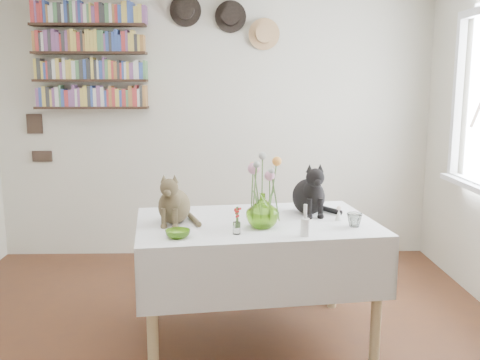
{
  "coord_description": "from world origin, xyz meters",
  "views": [
    {
      "loc": [
        0.1,
        -2.72,
        1.61
      ],
      "look_at": [
        0.19,
        0.37,
        1.05
      ],
      "focal_mm": 40.0,
      "sensor_mm": 36.0,
      "label": 1
    }
  ],
  "objects_px": {
    "black_cat": "(309,187)",
    "flower_vase": "(263,211)",
    "tabby_cat": "(174,197)",
    "dining_table": "(256,250)",
    "bookshelf_unit": "(90,57)"
  },
  "relations": [
    {
      "from": "black_cat",
      "to": "flower_vase",
      "type": "xyz_separation_m",
      "value": [
        -0.32,
        -0.34,
        -0.07
      ]
    },
    {
      "from": "tabby_cat",
      "to": "flower_vase",
      "type": "relative_size",
      "value": 1.57
    },
    {
      "from": "dining_table",
      "to": "tabby_cat",
      "type": "bearing_deg",
      "value": -176.5
    },
    {
      "from": "dining_table",
      "to": "black_cat",
      "type": "bearing_deg",
      "value": 27.98
    },
    {
      "from": "tabby_cat",
      "to": "black_cat",
      "type": "xyz_separation_m",
      "value": [
        0.85,
        0.22,
        0.01
      ]
    },
    {
      "from": "black_cat",
      "to": "tabby_cat",
      "type": "bearing_deg",
      "value": -174.05
    },
    {
      "from": "dining_table",
      "to": "bookshelf_unit",
      "type": "xyz_separation_m",
      "value": [
        -1.39,
        1.69,
        1.26
      ]
    },
    {
      "from": "flower_vase",
      "to": "bookshelf_unit",
      "type": "height_order",
      "value": "bookshelf_unit"
    },
    {
      "from": "tabby_cat",
      "to": "black_cat",
      "type": "bearing_deg",
      "value": 22.48
    },
    {
      "from": "bookshelf_unit",
      "to": "tabby_cat",
      "type": "bearing_deg",
      "value": -62.63
    },
    {
      "from": "dining_table",
      "to": "tabby_cat",
      "type": "height_order",
      "value": "tabby_cat"
    },
    {
      "from": "tabby_cat",
      "to": "bookshelf_unit",
      "type": "distance_m",
      "value": 2.13
    },
    {
      "from": "tabby_cat",
      "to": "bookshelf_unit",
      "type": "xyz_separation_m",
      "value": [
        -0.89,
        1.72,
        0.91
      ]
    },
    {
      "from": "dining_table",
      "to": "tabby_cat",
      "type": "distance_m",
      "value": 0.61
    },
    {
      "from": "dining_table",
      "to": "flower_vase",
      "type": "height_order",
      "value": "flower_vase"
    }
  ]
}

